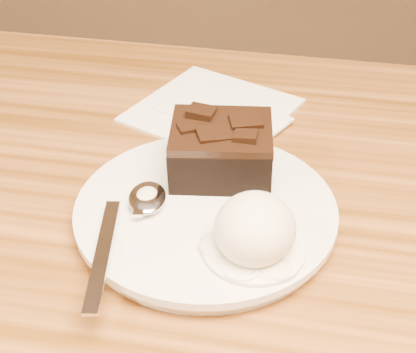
% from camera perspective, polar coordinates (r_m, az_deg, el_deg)
% --- Properties ---
extents(plate, '(0.22, 0.22, 0.02)m').
position_cam_1_polar(plate, '(0.52, -0.21, -3.43)').
color(plate, silver).
rests_on(plate, dining_table).
extents(brownie, '(0.10, 0.09, 0.04)m').
position_cam_1_polar(brownie, '(0.54, 1.20, 2.18)').
color(brownie, black).
rests_on(brownie, plate).
extents(ice_cream_scoop, '(0.06, 0.06, 0.05)m').
position_cam_1_polar(ice_cream_scoop, '(0.46, 4.33, -4.78)').
color(ice_cream_scoop, silver).
rests_on(ice_cream_scoop, plate).
extents(melt_puddle, '(0.08, 0.08, 0.00)m').
position_cam_1_polar(melt_puddle, '(0.47, 4.22, -6.61)').
color(melt_puddle, white).
rests_on(melt_puddle, plate).
extents(spoon, '(0.06, 0.18, 0.01)m').
position_cam_1_polar(spoon, '(0.51, -5.59, -2.09)').
color(spoon, silver).
rests_on(spoon, plate).
extents(napkin, '(0.19, 0.19, 0.01)m').
position_cam_1_polar(napkin, '(0.67, 0.39, 6.22)').
color(napkin, white).
rests_on(napkin, dining_table).
extents(crumb_a, '(0.01, 0.01, 0.00)m').
position_cam_1_polar(crumb_a, '(0.49, 5.04, -4.49)').
color(crumb_a, black).
rests_on(crumb_a, plate).
extents(crumb_b, '(0.01, 0.01, 0.00)m').
position_cam_1_polar(crumb_b, '(0.50, 1.59, -3.28)').
color(crumb_b, black).
rests_on(crumb_b, plate).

